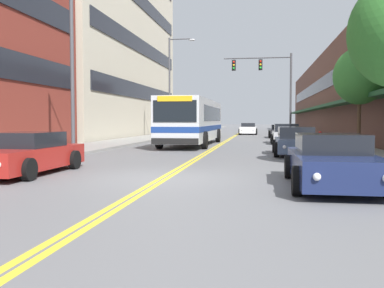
{
  "coord_description": "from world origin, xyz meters",
  "views": [
    {
      "loc": [
        2.68,
        -11.73,
        1.63
      ],
      "look_at": [
        -1.23,
        12.51,
        0.26
      ],
      "focal_mm": 40.0,
      "sensor_mm": 36.0,
      "label": 1
    }
  ],
  "objects": [
    {
      "name": "centre_line",
      "position": [
        0.0,
        37.0,
        0.0
      ],
      "size": [
        0.34,
        106.0,
        0.01
      ],
      "color": "yellow",
      "rests_on": "ground_plane"
    },
    {
      "name": "car_charcoal_parked_right_mid",
      "position": [
        4.4,
        28.95,
        0.57
      ],
      "size": [
        2.03,
        4.34,
        1.21
      ],
      "color": "#232328",
      "rests_on": "ground_plane"
    },
    {
      "name": "street_tree_right_mid",
      "position": [
        7.72,
        11.65,
        3.91
      ],
      "size": [
        2.7,
        2.7,
        5.27
      ],
      "color": "brown",
      "rests_on": "sidewalk_right"
    },
    {
      "name": "fire_hydrant",
      "position": [
        5.95,
        12.96,
        0.57
      ],
      "size": [
        0.33,
        0.25,
        0.88
      ],
      "color": "red",
      "rests_on": "sidewalk_right"
    },
    {
      "name": "car_slate_blue_parked_right_end",
      "position": [
        4.3,
        8.75,
        0.61
      ],
      "size": [
        2.08,
        4.46,
        1.32
      ],
      "color": "#475675",
      "rests_on": "ground_plane"
    },
    {
      "name": "sidewalk_left",
      "position": [
        -7.14,
        37.0,
        0.07
      ],
      "size": [
        3.28,
        106.0,
        0.14
      ],
      "color": "gray",
      "rests_on": "ground_plane"
    },
    {
      "name": "office_tower_left",
      "position": [
        -15.02,
        30.04,
        13.3
      ],
      "size": [
        12.08,
        29.3,
        26.59
      ],
      "color": "beige",
      "rests_on": "ground_plane"
    },
    {
      "name": "city_bus",
      "position": [
        -1.76,
        16.43,
        1.67
      ],
      "size": [
        2.92,
        12.4,
        2.93
      ],
      "color": "silver",
      "rests_on": "ground_plane"
    },
    {
      "name": "ground_plane",
      "position": [
        0.0,
        37.0,
        0.0
      ],
      "size": [
        240.0,
        240.0,
        0.0
      ],
      "primitive_type": "plane",
      "color": "slate"
    },
    {
      "name": "car_silver_parked_right_far",
      "position": [
        4.43,
        18.87,
        0.63
      ],
      "size": [
        2.11,
        4.52,
        1.38
      ],
      "color": "#B7B7BC",
      "rests_on": "ground_plane"
    },
    {
      "name": "street_lamp_left_near",
      "position": [
        -5.06,
        5.59,
        5.41
      ],
      "size": [
        2.08,
        0.28,
        9.32
      ],
      "color": "#47474C",
      "rests_on": "ground_plane"
    },
    {
      "name": "car_champagne_parked_left_near",
      "position": [
        -4.25,
        30.46,
        0.64
      ],
      "size": [
        2.1,
        4.65,
        1.33
      ],
      "color": "beige",
      "rests_on": "ground_plane"
    },
    {
      "name": "car_red_parked_left_mid",
      "position": [
        -4.38,
        0.27,
        0.59
      ],
      "size": [
        2.07,
        4.74,
        1.27
      ],
      "color": "maroon",
      "rests_on": "ground_plane"
    },
    {
      "name": "street_lamp_left_far",
      "position": [
        -5.0,
        25.27,
        5.2
      ],
      "size": [
        2.35,
        0.28,
        8.84
      ],
      "color": "#47474C",
      "rests_on": "ground_plane"
    },
    {
      "name": "car_navy_parked_right_foreground",
      "position": [
        4.4,
        -0.86,
        0.61
      ],
      "size": [
        2.09,
        4.75,
        1.29
      ],
      "color": "#19234C",
      "rests_on": "ground_plane"
    },
    {
      "name": "storefront_row_right",
      "position": [
        13.01,
        37.0,
        4.38
      ],
      "size": [
        9.1,
        68.0,
        8.77
      ],
      "color": "brown",
      "rests_on": "ground_plane"
    },
    {
      "name": "traffic_signal_mast",
      "position": [
        3.33,
        26.29,
        5.24
      ],
      "size": [
        5.89,
        0.38,
        7.41
      ],
      "color": "#47474C",
      "rests_on": "ground_plane"
    },
    {
      "name": "sidewalk_right",
      "position": [
        7.14,
        37.0,
        0.07
      ],
      "size": [
        3.28,
        106.0,
        0.14
      ],
      "color": "gray",
      "rests_on": "ground_plane"
    },
    {
      "name": "car_white_moving_lead",
      "position": [
        1.24,
        37.53,
        0.62
      ],
      "size": [
        2.04,
        4.55,
        1.31
      ],
      "color": "white",
      "rests_on": "ground_plane"
    }
  ]
}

